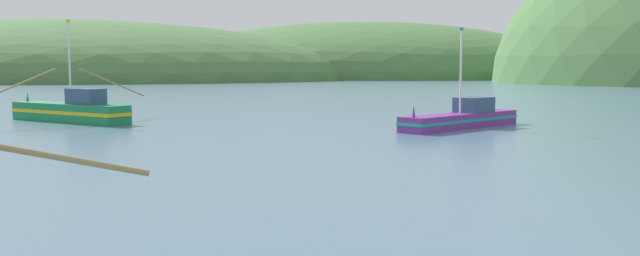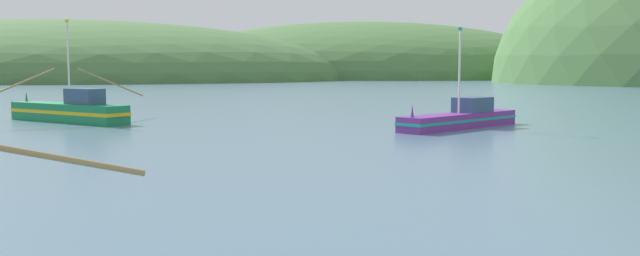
# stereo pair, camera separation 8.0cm
# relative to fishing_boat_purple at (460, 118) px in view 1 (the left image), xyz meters

# --- Properties ---
(hill_mid_left) EXTENTS (195.93, 156.75, 37.78)m
(hill_mid_left) POSITION_rel_fishing_boat_purple_xyz_m (-93.09, 175.51, -0.62)
(hill_mid_left) COLOR #47703D
(hill_mid_left) RESTS_ON ground
(hill_mid_right) EXTENTS (166.06, 132.85, 41.70)m
(hill_mid_right) POSITION_rel_fishing_boat_purple_xyz_m (7.11, 211.05, -0.62)
(hill_mid_right) COLOR #47703D
(hill_mid_right) RESTS_ON ground
(fishing_boat_purple) EXTENTS (8.74, 8.69, 6.13)m
(fishing_boat_purple) POSITION_rel_fishing_boat_purple_xyz_m (0.00, 0.00, 0.00)
(fishing_boat_purple) COLOR #6B2D84
(fishing_boat_purple) RESTS_ON ground
(fishing_boat_green) EXTENTS (9.89, 10.88, 6.92)m
(fishing_boat_green) POSITION_rel_fishing_boat_purple_xyz_m (-25.76, 4.05, 0.18)
(fishing_boat_green) COLOR #197A47
(fishing_boat_green) RESTS_ON ground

